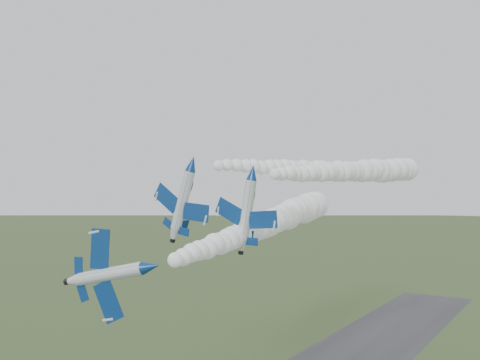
# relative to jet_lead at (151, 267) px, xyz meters

# --- Properties ---
(jet_lead) EXTENTS (4.02, 12.36, 10.05)m
(jet_lead) POSITION_rel_jet_lead_xyz_m (0.00, 0.00, 0.00)
(jet_lead) COLOR silver
(smoke_trail_jet_lead) EXTENTS (18.30, 64.59, 5.72)m
(smoke_trail_jet_lead) POSITION_rel_jet_lead_xyz_m (-5.41, 34.62, 2.83)
(smoke_trail_jet_lead) COLOR white
(jet_pair_left) EXTENTS (11.30, 14.20, 4.65)m
(jet_pair_left) POSITION_rel_jet_lead_xyz_m (-11.62, 22.25, 12.47)
(jet_pair_left) COLOR silver
(smoke_trail_jet_pair_left) EXTENTS (11.02, 73.12, 4.44)m
(smoke_trail_jet_pair_left) POSITION_rel_jet_lead_xyz_m (-8.35, 62.71, 13.27)
(smoke_trail_jet_pair_left) COLOR white
(jet_pair_right) EXTENTS (10.89, 13.19, 3.63)m
(jet_pair_right) POSITION_rel_jet_lead_xyz_m (-0.91, 22.43, 10.88)
(jet_pair_right) COLOR silver
(smoke_trail_jet_pair_right) EXTENTS (10.26, 57.38, 5.15)m
(smoke_trail_jet_pair_right) POSITION_rel_jet_lead_xyz_m (2.57, 54.10, 12.11)
(smoke_trail_jet_pair_right) COLOR white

